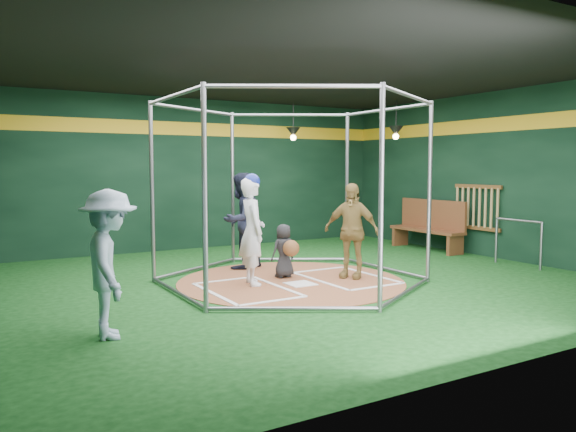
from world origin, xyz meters
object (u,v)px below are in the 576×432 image
umpire (241,221)px  dugout_bench (429,224)px  visitor_leopard (351,231)px  batter_figure (252,230)px

umpire → dugout_bench: 4.84m
visitor_leopard → dugout_bench: (3.59, 1.79, -0.24)m
batter_figure → dugout_bench: size_ratio=0.91×
visitor_leopard → dugout_bench: visitor_leopard is taller
dugout_bench → batter_figure: bearing=-165.0°
batter_figure → umpire: 1.50m
batter_figure → visitor_leopard: size_ratio=1.10×
visitor_leopard → dugout_bench: 4.02m
visitor_leopard → umpire: size_ratio=0.91×
visitor_leopard → umpire: (-1.23, 1.78, 0.08)m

